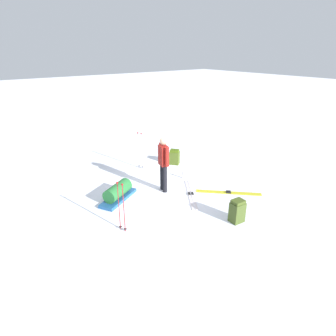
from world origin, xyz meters
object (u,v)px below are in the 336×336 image
at_px(ski_pair_near, 191,194).
at_px(backpack_large_dark, 237,211).
at_px(skier_standing, 163,162).
at_px(ski_poles_planted_near, 121,204).
at_px(backpack_bright, 175,157).
at_px(ski_poles_planted_far, 140,149).
at_px(gear_sled, 118,192).
at_px(ski_pair_far, 228,193).
at_px(thermos_bottle, 183,174).

bearing_deg(ski_pair_near, backpack_large_dark, 178.50).
height_order(skier_standing, ski_poles_planted_near, skier_standing).
bearing_deg(backpack_bright, ski_poles_planted_far, 70.35).
bearing_deg(backpack_large_dark, gear_sled, 32.91).
bearing_deg(gear_sled, backpack_large_dark, -147.09).
distance_m(ski_pair_far, backpack_large_dark, 1.58).
xyz_separation_m(ski_pair_near, backpack_bright, (2.25, -1.15, 0.27)).
relative_size(skier_standing, gear_sled, 1.22).
height_order(skier_standing, gear_sled, skier_standing).
bearing_deg(skier_standing, gear_sled, 76.67).
height_order(ski_pair_far, ski_poles_planted_near, ski_poles_planted_near).
relative_size(ski_pair_near, ski_poles_planted_far, 1.22).
relative_size(ski_poles_planted_near, ski_poles_planted_far, 0.95).
xyz_separation_m(backpack_large_dark, ski_poles_planted_near, (1.41, 2.49, 0.41)).
xyz_separation_m(backpack_bright, thermos_bottle, (-1.18, 0.57, -0.15)).
distance_m(skier_standing, ski_pair_far, 2.20).
height_order(ski_pair_far, gear_sled, gear_sled).
height_order(ski_poles_planted_far, gear_sled, ski_poles_planted_far).
bearing_deg(gear_sled, ski_poles_planted_near, 155.66).
distance_m(ski_pair_far, thermos_bottle, 1.75).
distance_m(ski_pair_near, ski_poles_planted_near, 2.66).
distance_m(ski_pair_near, backpack_bright, 2.54).
bearing_deg(ski_pair_far, ski_poles_planted_near, 86.08).
bearing_deg(ski_poles_planted_far, backpack_bright, -109.65).
distance_m(ski_pair_near, ski_poles_planted_far, 2.79).
bearing_deg(backpack_bright, thermos_bottle, 154.04).
distance_m(ski_pair_far, backpack_bright, 2.89).
height_order(ski_poles_planted_near, thermos_bottle, ski_poles_planted_near).
xyz_separation_m(skier_standing, thermos_bottle, (0.35, -1.07, -0.82)).
distance_m(ski_pair_near, gear_sled, 2.17).
relative_size(ski_pair_far, backpack_bright, 2.67).
relative_size(backpack_large_dark, ski_poles_planted_far, 0.45).
xyz_separation_m(skier_standing, ski_pair_near, (-0.72, -0.49, -0.94)).
bearing_deg(ski_poles_planted_near, backpack_large_dark, -119.57).
relative_size(skier_standing, thermos_bottle, 6.54).
bearing_deg(gear_sled, ski_poles_planted_far, -47.81).
xyz_separation_m(ski_poles_planted_near, ski_poles_planted_far, (3.07, -2.45, 0.04)).
xyz_separation_m(skier_standing, ski_poles_planted_far, (1.97, -0.40, -0.21)).
height_order(skier_standing, ski_pair_far, skier_standing).
relative_size(ski_poles_planted_far, thermos_bottle, 5.17).
xyz_separation_m(backpack_large_dark, gear_sled, (2.85, 1.84, -0.07)).
height_order(gear_sled, thermos_bottle, gear_sled).
distance_m(backpack_large_dark, gear_sled, 3.40).
xyz_separation_m(ski_pair_near, gear_sled, (1.05, 1.89, 0.21)).
relative_size(ski_pair_far, ski_poles_planted_far, 1.13).
bearing_deg(backpack_large_dark, ski_poles_planted_near, 60.43).
bearing_deg(ski_poles_planted_near, ski_pair_far, -93.92).
height_order(skier_standing, ski_poles_planted_far, skier_standing).
relative_size(backpack_large_dark, ski_poles_planted_near, 0.48).
distance_m(ski_poles_planted_far, thermos_bottle, 1.85).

